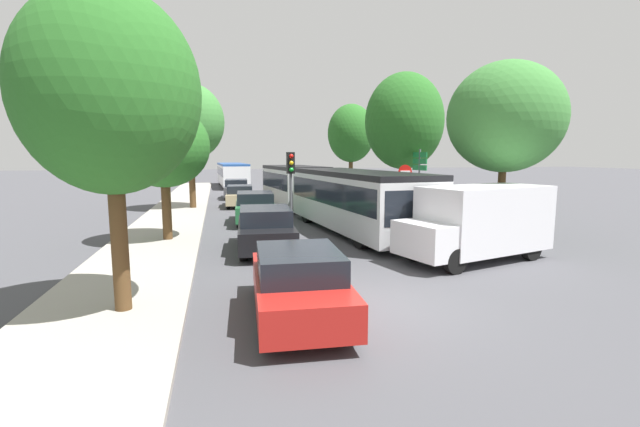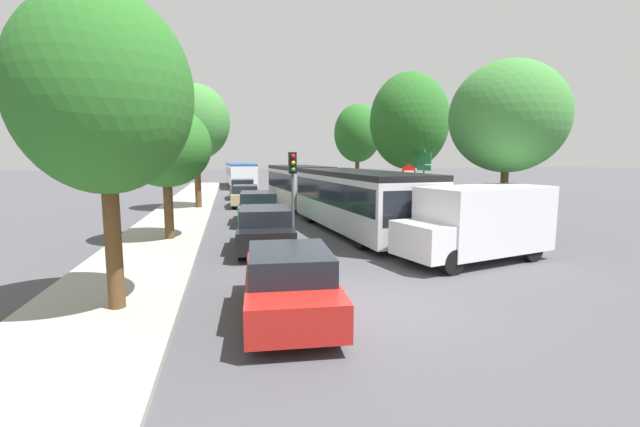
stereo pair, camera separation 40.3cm
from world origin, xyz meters
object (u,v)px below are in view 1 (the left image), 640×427
Objects in this scene: queued_car_green at (255,207)px; city_bus_rear at (232,173)px; queued_car_black at (265,229)px; tree_right_far at (351,135)px; no_entry_sign at (405,184)px; articulated_bus at (324,190)px; queued_car_red at (298,283)px; queued_car_tan at (240,196)px; tree_right_mid at (404,121)px; queued_car_graphite at (236,189)px; white_van at (479,221)px; tree_left_mid at (164,147)px; direction_sign_post at (419,169)px; tree_left_far at (190,122)px; tree_left_near at (110,93)px; traffic_light at (291,174)px; tree_right_near at (504,120)px.

city_bus_rear is at bearing 3.91° from queued_car_green.
tree_right_far is (8.78, 18.10, 4.13)m from queued_car_black.
articulated_bus is at bearing -117.70° from no_entry_sign.
queued_car_black reaches higher than queued_car_red.
tree_right_mid is at bearing -112.05° from queued_car_tan.
queued_car_graphite is at bearing 132.54° from tree_right_mid.
queued_car_black reaches higher than queued_car_graphite.
tree_right_far reaches higher than city_bus_rear.
no_entry_sign is (0.95, 7.56, 0.64)m from white_van.
tree_right_far is (8.80, -13.89, 3.46)m from city_bus_rear.
queued_car_tan is 0.79× the size of tree_left_mid.
queued_car_red is at bearing -176.30° from queued_car_graphite.
tree_right_far is (-0.17, 11.60, 2.32)m from direction_sign_post.
queued_car_green is at bearing -92.11° from articulated_bus.
queued_car_red is 12.66m from queued_car_green.
tree_left_mid reaches higher than queued_car_tan.
city_bus_rear is 1.54× the size of tree_left_far.
tree_left_near reaches higher than white_van.
tree_left_mid is at bearing 15.81° from direction_sign_post.
no_entry_sign is at bearing -99.65° from queued_car_green.
queued_car_red is 0.57× the size of tree_right_far.
no_entry_sign reaches higher than queued_car_graphite.
queued_car_graphite is 15.79m from traffic_light.
queued_car_tan is 0.76× the size of white_van.
direction_sign_post is at bearing -140.40° from queued_car_graphite.
tree_left_far is (0.39, 10.08, 1.65)m from tree_left_mid.
city_bus_rear is 13.06m from queued_car_graphite.
tree_left_mid reaches higher than queued_car_black.
tree_right_far is (5.07, 11.57, 3.37)m from articulated_bus.
articulated_bus is at bearing -89.63° from white_van.
city_bus_rear is at bearing 84.69° from tree_left_near.
tree_left_far is at bearing 113.33° from queued_car_tan.
queued_car_graphite is at bearing 78.92° from tree_left_mid.
tree_right_near is (1.45, -5.23, 2.66)m from no_entry_sign.
tree_left_far is (-3.23, 5.96, 4.47)m from queued_car_green.
city_bus_rear is (-3.73, 25.46, -0.09)m from articulated_bus.
queued_car_green is 1.30× the size of traffic_light.
city_bus_rear is at bearing 111.49° from tree_right_mid.
tree_left_near is at bearing -90.47° from tree_left_mid.
queued_car_red is 0.94× the size of queued_car_green.
tree_right_near is at bearing -12.76° from tree_left_mid.
tree_right_near is 0.83× the size of tree_right_mid.
tree_right_far is (0.05, 18.67, 0.35)m from tree_right_near.
queued_car_tan is 17.47m from white_van.
no_entry_sign is at bearing 44.34° from direction_sign_post.
traffic_light is 10.27m from tree_left_near.
queued_car_tan is at bearing -40.10° from direction_sign_post.
tree_right_mid is (5.37, 2.36, 3.71)m from articulated_bus.
no_entry_sign is 6.04m from tree_right_near.
tree_right_mid is (9.10, -23.10, 3.80)m from city_bus_rear.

